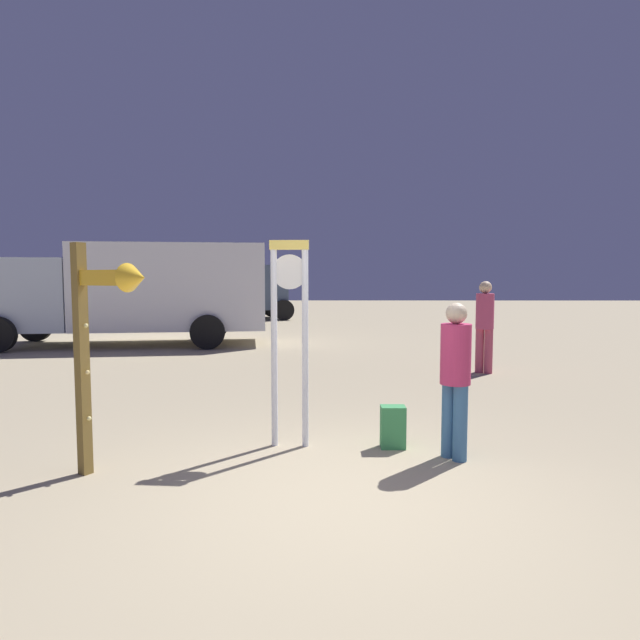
# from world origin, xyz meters

# --- Properties ---
(ground_plane) EXTENTS (80.00, 80.00, 0.00)m
(ground_plane) POSITION_xyz_m (0.00, 0.00, 0.00)
(ground_plane) COLOR tan
(standing_clock) EXTENTS (0.43, 0.12, 2.26)m
(standing_clock) POSITION_xyz_m (-0.52, 1.51, 1.36)
(standing_clock) COLOR white
(standing_clock) RESTS_ON ground_plane
(arrow_sign) EXTENTS (0.90, 0.66, 2.18)m
(arrow_sign) POSITION_xyz_m (-2.14, 0.47, 1.45)
(arrow_sign) COLOR olive
(arrow_sign) RESTS_ON ground_plane
(person_near_clock) EXTENTS (0.31, 0.31, 1.60)m
(person_near_clock) POSITION_xyz_m (1.18, 1.09, 0.90)
(person_near_clock) COLOR teal
(person_near_clock) RESTS_ON ground_plane
(backpack) EXTENTS (0.27, 0.23, 0.46)m
(backpack) POSITION_xyz_m (0.60, 1.45, 0.23)
(backpack) COLOR #3B9150
(backpack) RESTS_ON ground_plane
(person_distant) EXTENTS (0.34, 0.34, 1.79)m
(person_distant) POSITION_xyz_m (2.97, 6.08, 1.00)
(person_distant) COLOR #B9435D
(person_distant) RESTS_ON ground_plane
(box_truck_near) EXTENTS (7.36, 3.48, 2.77)m
(box_truck_near) POSITION_xyz_m (-5.12, 10.52, 1.54)
(box_truck_near) COLOR silver
(box_truck_near) RESTS_ON ground_plane
(box_truck_far) EXTENTS (7.54, 4.57, 2.79)m
(box_truck_far) POSITION_xyz_m (-5.45, 19.12, 1.55)
(box_truck_far) COLOR silver
(box_truck_far) RESTS_ON ground_plane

